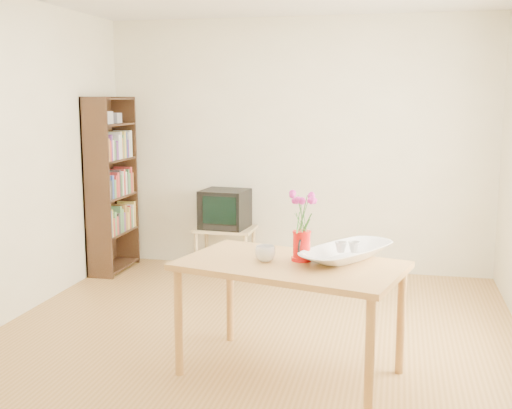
% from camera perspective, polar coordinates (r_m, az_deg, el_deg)
% --- Properties ---
extents(room, '(4.50, 4.50, 4.50)m').
position_cam_1_polar(room, '(4.46, -0.46, 3.19)').
color(room, olive).
rests_on(room, ground).
extents(table, '(1.55, 1.12, 0.75)m').
position_cam_1_polar(table, '(4.13, 3.08, -6.30)').
color(table, '#AE773B').
rests_on(table, ground).
extents(tv_stand, '(0.60, 0.45, 0.46)m').
position_cam_1_polar(tv_stand, '(6.67, -2.76, -2.68)').
color(tv_stand, tan).
rests_on(tv_stand, ground).
extents(bookshelf, '(0.28, 0.70, 1.80)m').
position_cam_1_polar(bookshelf, '(6.78, -12.68, 1.19)').
color(bookshelf, black).
rests_on(bookshelf, ground).
extents(pitcher, '(0.13, 0.21, 0.20)m').
position_cam_1_polar(pitcher, '(4.15, 4.08, -3.78)').
color(pitcher, red).
rests_on(pitcher, table).
extents(flowers, '(0.22, 0.22, 0.32)m').
position_cam_1_polar(flowers, '(4.10, 4.12, -0.29)').
color(flowers, '#D632A7').
rests_on(flowers, pitcher).
extents(mug, '(0.16, 0.16, 0.10)m').
position_cam_1_polar(mug, '(4.13, 0.83, -4.39)').
color(mug, white).
rests_on(mug, table).
extents(bowl, '(0.70, 0.70, 0.48)m').
position_cam_1_polar(bowl, '(4.18, 8.15, -1.63)').
color(bowl, white).
rests_on(bowl, table).
extents(teacup_a, '(0.07, 0.07, 0.06)m').
position_cam_1_polar(teacup_a, '(4.20, 7.59, -2.28)').
color(teacup_a, white).
rests_on(teacup_a, bowl).
extents(teacup_b, '(0.07, 0.07, 0.06)m').
position_cam_1_polar(teacup_b, '(4.21, 8.77, -2.26)').
color(teacup_b, white).
rests_on(teacup_b, bowl).
extents(television, '(0.49, 0.46, 0.40)m').
position_cam_1_polar(television, '(6.63, -2.75, -0.33)').
color(television, black).
rests_on(television, tv_stand).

